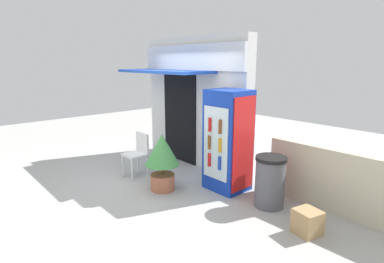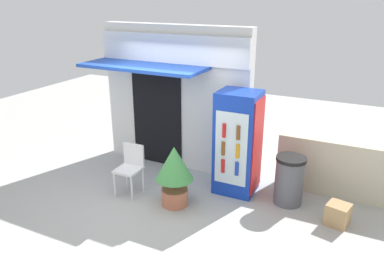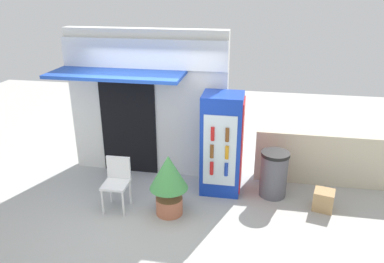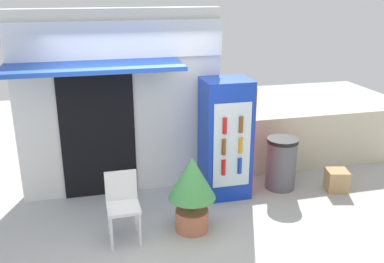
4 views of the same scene
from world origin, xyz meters
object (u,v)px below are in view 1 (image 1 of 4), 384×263
object	(u,v)px
drink_cooler	(228,141)
plastic_chair	(138,151)
cardboard_box	(307,222)
trash_bin	(270,181)
potted_plant_near_shop	(162,156)

from	to	relation	value
drink_cooler	plastic_chair	world-z (taller)	drink_cooler
cardboard_box	trash_bin	bearing A→B (deg)	159.49
cardboard_box	potted_plant_near_shop	bearing A→B (deg)	-167.01
plastic_chair	cardboard_box	bearing A→B (deg)	8.85
drink_cooler	cardboard_box	world-z (taller)	drink_cooler
trash_bin	plastic_chair	bearing A→B (deg)	-161.95
plastic_chair	potted_plant_near_shop	size ratio (longest dim) A/B	0.84
plastic_chair	trash_bin	distance (m)	2.73
trash_bin	drink_cooler	bearing A→B (deg)	178.53
potted_plant_near_shop	trash_bin	distance (m)	1.93
plastic_chair	trash_bin	xyz separation A→B (m)	(2.59, 0.84, -0.10)
drink_cooler	potted_plant_near_shop	xyz separation A→B (m)	(-0.76, -0.92, -0.28)
plastic_chair	drink_cooler	bearing A→B (deg)	27.69
potted_plant_near_shop	trash_bin	xyz separation A→B (m)	(1.69, 0.89, -0.22)
trash_bin	potted_plant_near_shop	bearing A→B (deg)	-152.14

